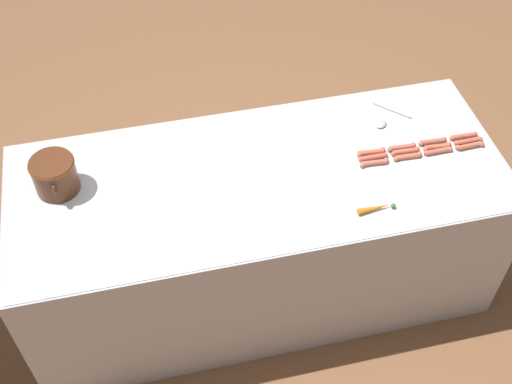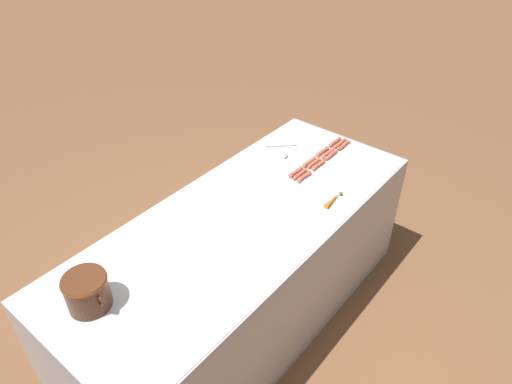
# 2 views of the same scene
# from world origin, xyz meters

# --- Properties ---
(ground_plane) EXTENTS (20.00, 20.00, 0.00)m
(ground_plane) POSITION_xyz_m (0.00, 0.00, 0.00)
(ground_plane) COLOR brown
(griddle_counter) EXTENTS (0.97, 2.39, 0.89)m
(griddle_counter) POSITION_xyz_m (0.00, 0.00, 0.44)
(griddle_counter) COLOR #BCBCC1
(griddle_counter) RESTS_ON ground_plane
(hot_dog_0) EXTENTS (0.03, 0.15, 0.03)m
(hot_dog_0) POSITION_xyz_m (-0.05, -1.06, 0.90)
(hot_dog_0) COLOR #BF6547
(hot_dog_0) RESTS_ON griddle_counter
(hot_dog_1) EXTENTS (0.03, 0.15, 0.03)m
(hot_dog_1) POSITION_xyz_m (-0.05, -0.89, 0.90)
(hot_dog_1) COLOR #C66350
(hot_dog_1) RESTS_ON griddle_counter
(hot_dog_2) EXTENTS (0.03, 0.15, 0.03)m
(hot_dog_2) POSITION_xyz_m (-0.05, -0.73, 0.90)
(hot_dog_2) COLOR #C8654A
(hot_dog_2) RESTS_ON griddle_counter
(hot_dog_3) EXTENTS (0.03, 0.15, 0.03)m
(hot_dog_3) POSITION_xyz_m (-0.05, -0.56, 0.90)
(hot_dog_3) COLOR #C06351
(hot_dog_3) RESTS_ON griddle_counter
(hot_dog_4) EXTENTS (0.03, 0.15, 0.03)m
(hot_dog_4) POSITION_xyz_m (-0.01, -1.07, 0.90)
(hot_dog_4) COLOR #C1614B
(hot_dog_4) RESTS_ON griddle_counter
(hot_dog_5) EXTENTS (0.03, 0.15, 0.03)m
(hot_dog_5) POSITION_xyz_m (-0.02, -0.90, 0.90)
(hot_dog_5) COLOR #C7664C
(hot_dog_5) RESTS_ON griddle_counter
(hot_dog_6) EXTENTS (0.03, 0.15, 0.03)m
(hot_dog_6) POSITION_xyz_m (-0.01, -0.73, 0.90)
(hot_dog_6) COLOR #C2614B
(hot_dog_6) RESTS_ON griddle_counter
(hot_dog_7) EXTENTS (0.03, 0.15, 0.03)m
(hot_dog_7) POSITION_xyz_m (-0.01, -0.57, 0.90)
(hot_dog_7) COLOR #CC5C48
(hot_dog_7) RESTS_ON griddle_counter
(hot_dog_8) EXTENTS (0.03, 0.15, 0.03)m
(hot_dog_8) POSITION_xyz_m (0.02, -1.06, 0.90)
(hot_dog_8) COLOR #C6604A
(hot_dog_8) RESTS_ON griddle_counter
(hot_dog_9) EXTENTS (0.03, 0.15, 0.03)m
(hot_dog_9) POSITION_xyz_m (0.02, -0.89, 0.90)
(hot_dog_9) COLOR #C06248
(hot_dog_9) RESTS_ON griddle_counter
(hot_dog_10) EXTENTS (0.03, 0.15, 0.03)m
(hot_dog_10) POSITION_xyz_m (0.02, -0.73, 0.90)
(hot_dog_10) COLOR #C26351
(hot_dog_10) RESTS_ON griddle_counter
(hot_dog_11) EXTENTS (0.04, 0.15, 0.03)m
(hot_dog_11) POSITION_xyz_m (0.02, -0.57, 0.90)
(hot_dog_11) COLOR #CA6049
(hot_dog_11) RESTS_ON griddle_counter
(bean_pot) EXTENTS (0.26, 0.21, 0.18)m
(bean_pot) POSITION_xyz_m (0.13, 0.93, 0.99)
(bean_pot) COLOR #562D19
(bean_pot) RESTS_ON griddle_counter
(serving_spoon) EXTENTS (0.22, 0.22, 0.02)m
(serving_spoon) POSITION_xyz_m (0.24, -0.72, 0.90)
(serving_spoon) COLOR #B7B7BC
(serving_spoon) RESTS_ON griddle_counter
(carrot) EXTENTS (0.04, 0.18, 0.03)m
(carrot) POSITION_xyz_m (-0.33, -0.47, 0.90)
(carrot) COLOR orange
(carrot) RESTS_ON griddle_counter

